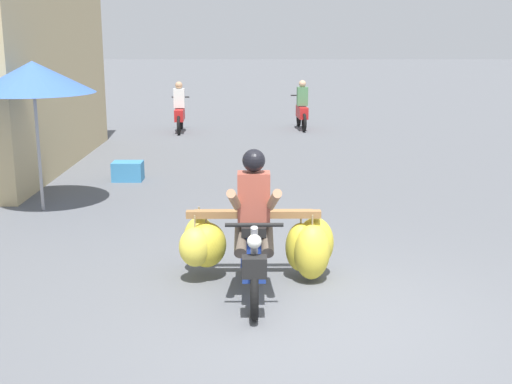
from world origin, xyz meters
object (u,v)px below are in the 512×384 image
(produce_crate, at_px, (130,171))
(market_umbrella_near_shop, at_px, (35,77))
(motorbike_main_loaded, at_px, (260,241))
(motorbike_distant_ahead_left, at_px, (304,110))
(motorbike_distant_ahead_right, at_px, (182,112))

(produce_crate, bearing_deg, market_umbrella_near_shop, -114.56)
(market_umbrella_near_shop, bearing_deg, produce_crate, 65.44)
(motorbike_main_loaded, bearing_deg, motorbike_distant_ahead_left, 83.89)
(motorbike_distant_ahead_right, bearing_deg, motorbike_distant_ahead_left, 8.71)
(motorbike_distant_ahead_left, relative_size, motorbike_distant_ahead_right, 1.00)
(motorbike_distant_ahead_left, height_order, market_umbrella_near_shop, market_umbrella_near_shop)
(market_umbrella_near_shop, bearing_deg, motorbike_main_loaded, -42.99)
(motorbike_main_loaded, bearing_deg, produce_crate, 114.89)
(motorbike_distant_ahead_left, bearing_deg, motorbike_main_loaded, -96.11)
(motorbike_distant_ahead_right, height_order, produce_crate, motorbike_distant_ahead_right)
(motorbike_main_loaded, height_order, motorbike_distant_ahead_left, motorbike_main_loaded)
(motorbike_distant_ahead_right, relative_size, market_umbrella_near_shop, 0.70)
(motorbike_main_loaded, bearing_deg, market_umbrella_near_shop, 137.01)
(motorbike_distant_ahead_left, distance_m, produce_crate, 7.64)
(motorbike_main_loaded, distance_m, motorbike_distant_ahead_right, 11.61)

